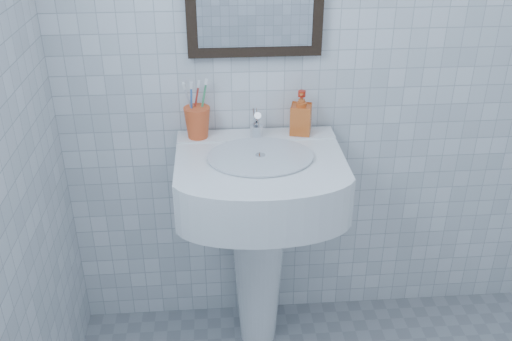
{
  "coord_description": "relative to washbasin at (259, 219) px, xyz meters",
  "views": [
    {
      "loc": [
        -0.48,
        -0.91,
        1.86
      ],
      "look_at": [
        -0.34,
        0.86,
        0.92
      ],
      "focal_mm": 40.0,
      "sensor_mm": 36.0,
      "label": 1
    }
  ],
  "objects": [
    {
      "name": "wall_back",
      "position": [
        0.32,
        0.21,
        0.61
      ],
      "size": [
        2.2,
        0.02,
        2.5
      ],
      "primitive_type": "cube",
      "color": "white",
      "rests_on": "ground"
    },
    {
      "name": "washbasin",
      "position": [
        0.0,
        0.0,
        0.0
      ],
      "size": [
        0.62,
        0.45,
        0.95
      ],
      "color": "white",
      "rests_on": "ground"
    },
    {
      "name": "faucet",
      "position": [
        0.0,
        0.11,
        0.35
      ],
      "size": [
        0.05,
        0.11,
        0.12
      ],
      "color": "silver",
      "rests_on": "washbasin"
    },
    {
      "name": "toothbrush_cup",
      "position": [
        -0.23,
        0.13,
        0.36
      ],
      "size": [
        0.12,
        0.12,
        0.12
      ],
      "primitive_type": null,
      "rotation": [
        0.0,
        0.0,
        -0.18
      ],
      "color": "#E85123",
      "rests_on": "washbasin"
    },
    {
      "name": "soap_dispenser",
      "position": [
        0.18,
        0.14,
        0.39
      ],
      "size": [
        0.1,
        0.1,
        0.17
      ],
      "primitive_type": "imported",
      "rotation": [
        0.0,
        0.0,
        -0.25
      ],
      "color": "red",
      "rests_on": "washbasin"
    }
  ]
}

